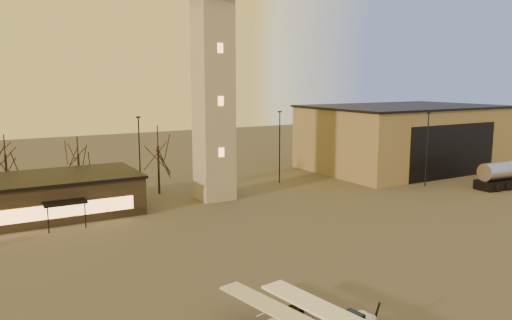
# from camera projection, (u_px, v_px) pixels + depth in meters

# --- Properties ---
(ground) EXTENTS (220.00, 220.00, 0.00)m
(ground) POSITION_uv_depth(u_px,v_px,m) (395.00, 284.00, 35.65)
(ground) COLOR #43403E
(ground) RESTS_ON ground
(control_tower) EXTENTS (6.80, 6.80, 32.60)m
(control_tower) POSITION_uv_depth(u_px,v_px,m) (213.00, 63.00, 58.67)
(control_tower) COLOR gray
(control_tower) RESTS_ON ground
(hangar) EXTENTS (30.60, 20.60, 10.30)m
(hangar) POSITION_uv_depth(u_px,v_px,m) (403.00, 137.00, 81.66)
(hangar) COLOR #89755A
(hangar) RESTS_ON ground
(terminal) EXTENTS (25.40, 12.20, 4.30)m
(terminal) POSITION_uv_depth(u_px,v_px,m) (15.00, 199.00, 51.75)
(terminal) COLOR black
(terminal) RESTS_ON ground
(light_poles) EXTENTS (58.50, 12.25, 10.14)m
(light_poles) POSITION_uv_depth(u_px,v_px,m) (214.00, 154.00, 61.52)
(light_poles) COLOR black
(light_poles) RESTS_ON ground
(tree_row) EXTENTS (37.20, 9.20, 8.80)m
(tree_row) POSITION_uv_depth(u_px,v_px,m) (81.00, 149.00, 61.38)
(tree_row) COLOR black
(tree_row) RESTS_ON ground
(fuel_truck) EXTENTS (9.89, 3.87, 3.59)m
(fuel_truck) POSITION_uv_depth(u_px,v_px,m) (507.00, 177.00, 67.27)
(fuel_truck) COLOR black
(fuel_truck) RESTS_ON ground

